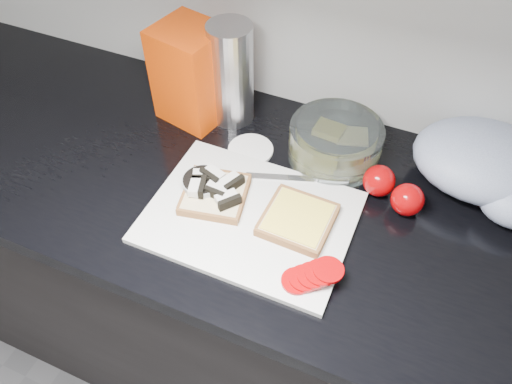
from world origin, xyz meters
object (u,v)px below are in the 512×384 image
cutting_board (250,217)px  glass_bowl (335,142)px  bread_bag (192,74)px  steel_canister (231,74)px

cutting_board → glass_bowl: size_ratio=1.99×
bread_bag → steel_canister: size_ratio=0.94×
cutting_board → glass_bowl: glass_bowl is taller
cutting_board → bread_bag: 0.37m
cutting_board → steel_canister: steel_canister is taller
glass_bowl → bread_bag: bearing=178.1°
cutting_board → steel_canister: size_ratio=1.67×
cutting_board → glass_bowl: 0.26m
bread_bag → glass_bowl: bearing=10.5°
bread_bag → steel_canister: bearing=28.0°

